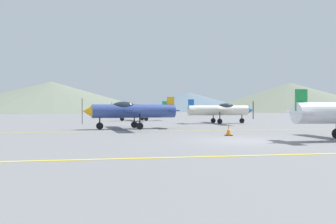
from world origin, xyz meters
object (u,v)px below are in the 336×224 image
object	(u,v)px
traffic_cone_front	(229,130)
airplane_back	(140,110)
airplane_mid	(131,111)
airplane_far	(221,110)

from	to	relation	value
traffic_cone_front	airplane_back	bearing A→B (deg)	97.79
airplane_mid	airplane_back	xyz separation A→B (m)	(2.00, 15.85, 0.00)
airplane_mid	traffic_cone_front	world-z (taller)	airplane_mid
airplane_far	traffic_cone_front	world-z (taller)	airplane_far
airplane_mid	airplane_far	xyz separation A→B (m)	(9.44, 7.45, 0.00)
airplane_far	airplane_back	xyz separation A→B (m)	(-7.44, 8.40, 0.00)
airplane_mid	airplane_back	world-z (taller)	same
airplane_mid	airplane_far	distance (m)	12.02
airplane_back	traffic_cone_front	distance (m)	23.01
airplane_back	traffic_cone_front	world-z (taller)	airplane_back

